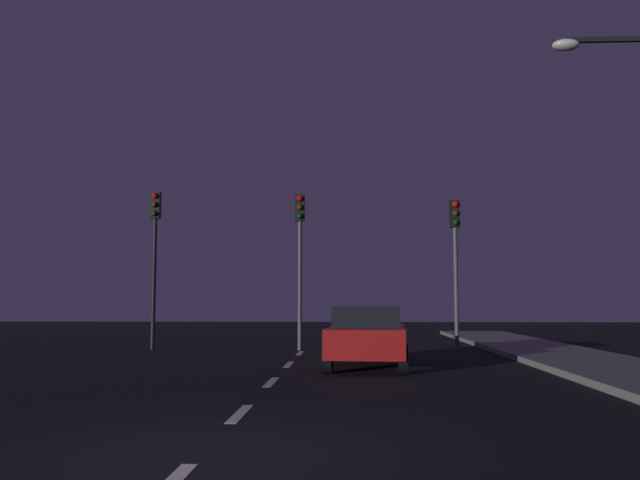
# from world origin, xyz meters

# --- Properties ---
(ground_plane) EXTENTS (80.00, 80.00, 0.00)m
(ground_plane) POSITION_xyz_m (0.00, 7.00, 0.00)
(ground_plane) COLOR black
(lane_stripe_second) EXTENTS (0.16, 1.60, 0.01)m
(lane_stripe_second) POSITION_xyz_m (0.00, 2.60, 0.00)
(lane_stripe_second) COLOR silver
(lane_stripe_second) RESTS_ON ground_plane
(lane_stripe_third) EXTENTS (0.16, 1.60, 0.01)m
(lane_stripe_third) POSITION_xyz_m (0.00, 6.40, 0.00)
(lane_stripe_third) COLOR silver
(lane_stripe_third) RESTS_ON ground_plane
(lane_stripe_fourth) EXTENTS (0.16, 1.60, 0.01)m
(lane_stripe_fourth) POSITION_xyz_m (0.00, 10.20, 0.00)
(lane_stripe_fourth) COLOR silver
(lane_stripe_fourth) RESTS_ON ground_plane
(lane_stripe_fifth) EXTENTS (0.16, 1.60, 0.01)m
(lane_stripe_fifth) POSITION_xyz_m (0.00, 14.00, 0.00)
(lane_stripe_fifth) COLOR silver
(lane_stripe_fifth) RESTS_ON ground_plane
(traffic_signal_left) EXTENTS (0.32, 0.38, 5.28)m
(traffic_signal_left) POSITION_xyz_m (-5.00, 15.26, 3.68)
(traffic_signal_left) COLOR black
(traffic_signal_left) RESTS_ON ground_plane
(traffic_signal_center) EXTENTS (0.32, 0.38, 5.16)m
(traffic_signal_center) POSITION_xyz_m (-0.10, 15.26, 3.60)
(traffic_signal_center) COLOR #4C4C51
(traffic_signal_center) RESTS_ON ground_plane
(traffic_signal_right) EXTENTS (0.32, 0.38, 4.93)m
(traffic_signal_right) POSITION_xyz_m (5.02, 15.26, 3.45)
(traffic_signal_right) COLOR #4C4C51
(traffic_signal_right) RESTS_ON ground_plane
(car_stopped_ahead) EXTENTS (2.12, 4.50, 1.48)m
(car_stopped_ahead) POSITION_xyz_m (1.98, 9.62, 0.76)
(car_stopped_ahead) COLOR #B21919
(car_stopped_ahead) RESTS_ON ground_plane
(street_lamp_right) EXTENTS (2.10, 0.36, 7.11)m
(street_lamp_right) POSITION_xyz_m (7.47, 6.79, 4.30)
(street_lamp_right) COLOR #4C4C51
(street_lamp_right) RESTS_ON ground_plane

